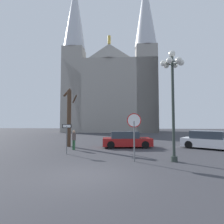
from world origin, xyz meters
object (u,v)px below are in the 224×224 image
object	(u,v)px
one_way_arrow_sign	(67,135)
parked_car_far_red	(126,140)
bare_tree	(69,116)
stop_sign	(134,127)
parked_car_near_white	(210,140)
street_lamp	(173,83)
pedestrian_walking	(74,138)
cathedral	(110,85)

from	to	relation	value
one_way_arrow_sign	parked_car_far_red	world-z (taller)	one_way_arrow_sign
bare_tree	stop_sign	bearing A→B (deg)	-44.57
one_way_arrow_sign	parked_car_near_white	size ratio (longest dim) A/B	0.44
street_lamp	parked_car_far_red	world-z (taller)	street_lamp
parked_car_far_red	pedestrian_walking	xyz separation A→B (m)	(-4.14, -1.94, 0.27)
parked_car_near_white	pedestrian_walking	distance (m)	11.21
one_way_arrow_sign	bare_tree	distance (m)	4.28
parked_car_near_white	bare_tree	bearing A→B (deg)	179.10
cathedral	street_lamp	size ratio (longest dim) A/B	5.81
stop_sign	one_way_arrow_sign	bearing A→B (deg)	157.26
parked_car_near_white	parked_car_far_red	bearing A→B (deg)	178.36
stop_sign	one_way_arrow_sign	size ratio (longest dim) A/B	1.31
pedestrian_walking	street_lamp	bearing A→B (deg)	-27.48
street_lamp	parked_car_near_white	bearing A→B (deg)	52.63
bare_tree	parked_car_near_white	distance (m)	12.37
bare_tree	parked_car_far_red	world-z (taller)	bare_tree
stop_sign	pedestrian_walking	world-z (taller)	stop_sign
street_lamp	pedestrian_walking	world-z (taller)	street_lamp
cathedral	street_lamp	world-z (taller)	cathedral
parked_car_far_red	stop_sign	bearing A→B (deg)	-83.86
parked_car_far_red	cathedral	bearing A→B (deg)	99.67
parked_car_far_red	pedestrian_walking	size ratio (longest dim) A/B	2.88
cathedral	pedestrian_walking	distance (m)	30.73
street_lamp	one_way_arrow_sign	bearing A→B (deg)	166.02
parked_car_near_white	stop_sign	bearing A→B (deg)	-138.39
cathedral	parked_car_far_red	size ratio (longest dim) A/B	8.21
parked_car_far_red	one_way_arrow_sign	bearing A→B (deg)	-136.24
cathedral	stop_sign	world-z (taller)	cathedral
street_lamp	pedestrian_walking	distance (m)	8.62
cathedral	parked_car_near_white	distance (m)	31.39
bare_tree	parked_car_far_red	distance (m)	5.66
stop_sign	street_lamp	xyz separation A→B (m)	(2.21, 0.24, 2.55)
parked_car_near_white	parked_car_far_red	xyz separation A→B (m)	(-6.94, 0.20, -0.03)
one_way_arrow_sign	cathedral	bearing A→B (deg)	91.06
parked_car_near_white	parked_car_far_red	world-z (taller)	parked_car_near_white
one_way_arrow_sign	stop_sign	bearing A→B (deg)	-22.74
bare_tree	parked_car_far_red	size ratio (longest dim) A/B	1.22
cathedral	pedestrian_walking	xyz separation A→B (m)	(0.46, -28.92, -10.39)
one_way_arrow_sign	street_lamp	bearing A→B (deg)	-13.98
cathedral	pedestrian_walking	bearing A→B (deg)	-89.09
parked_car_near_white	parked_car_far_red	distance (m)	6.94
stop_sign	street_lamp	distance (m)	3.39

